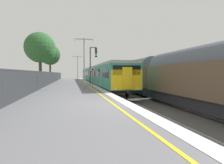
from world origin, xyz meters
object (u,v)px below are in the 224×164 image
object	(u,v)px
commuter_train_at_platform	(97,75)
signal_gantry	(92,61)
speed_limit_sign	(93,74)
freight_train_adjacent_track	(135,75)
background_tree_left	(41,49)
platform_lamp_mid	(84,59)
platform_lamp_far	(78,66)
background_tree_centre	(50,55)

from	to	relation	value
commuter_train_at_platform	signal_gantry	size ratio (longest dim) A/B	7.18
signal_gantry	speed_limit_sign	xyz separation A→B (m)	(-0.36, -3.96, -1.87)
freight_train_adjacent_track	signal_gantry	world-z (taller)	signal_gantry
freight_train_adjacent_track	background_tree_left	distance (m)	14.44
signal_gantry	platform_lamp_mid	size ratio (longest dim) A/B	1.08
platform_lamp_mid	speed_limit_sign	bearing A→B (deg)	75.19
platform_lamp_mid	platform_lamp_far	distance (m)	19.84
platform_lamp_far	background_tree_centre	distance (m)	8.61
commuter_train_at_platform	speed_limit_sign	distance (m)	10.26
commuter_train_at_platform	platform_lamp_far	size ratio (longest dim) A/B	7.78
speed_limit_sign	background_tree_centre	xyz separation A→B (m)	(-7.23, 20.33, 4.05)
signal_gantry	background_tree_left	bearing A→B (deg)	166.52
speed_limit_sign	platform_lamp_far	bearing A→B (deg)	95.52
background_tree_centre	signal_gantry	bearing A→B (deg)	-65.13
platform_lamp_far	background_tree_centre	bearing A→B (deg)	135.13
freight_train_adjacent_track	platform_lamp_mid	world-z (taller)	platform_lamp_mid
signal_gantry	platform_lamp_mid	world-z (taller)	signal_gantry
platform_lamp_far	background_tree_centre	size ratio (longest dim) A/B	0.63
commuter_train_at_platform	platform_lamp_mid	world-z (taller)	platform_lamp_mid
platform_lamp_mid	commuter_train_at_platform	bearing A→B (deg)	78.09
commuter_train_at_platform	platform_lamp_mid	distance (m)	15.83
freight_train_adjacent_track	speed_limit_sign	xyz separation A→B (m)	(-5.85, -0.39, 0.16)
freight_train_adjacent_track	background_tree_centre	world-z (taller)	background_tree_centre
platform_lamp_far	background_tree_centre	xyz separation A→B (m)	(-5.83, 5.80, 2.56)
freight_train_adjacent_track	background_tree_left	bearing A→B (deg)	157.46
commuter_train_at_platform	signal_gantry	xyz separation A→B (m)	(-1.49, -6.13, 2.12)
background_tree_left	background_tree_centre	bearing A→B (deg)	90.88
platform_lamp_mid	background_tree_left	bearing A→B (deg)	116.93
commuter_train_at_platform	signal_gantry	world-z (taller)	signal_gantry
background_tree_centre	platform_lamp_far	bearing A→B (deg)	-44.87
freight_train_adjacent_track	signal_gantry	size ratio (longest dim) A/B	7.18
commuter_train_at_platform	freight_train_adjacent_track	bearing A→B (deg)	-67.57
signal_gantry	background_tree_left	xyz separation A→B (m)	(-7.36, 1.76, 1.82)
platform_lamp_mid	background_tree_left	size ratio (longest dim) A/B	0.66
platform_lamp_mid	background_tree_left	world-z (taller)	background_tree_left
freight_train_adjacent_track	background_tree_centre	xyz separation A→B (m)	(-13.08, 19.94, 4.21)
platform_lamp_mid	background_tree_left	xyz separation A→B (m)	(-5.60, 11.03, 2.20)
signal_gantry	platform_lamp_mid	distance (m)	9.44
commuter_train_at_platform	speed_limit_sign	world-z (taller)	commuter_train_at_platform
commuter_train_at_platform	freight_train_adjacent_track	xyz separation A→B (m)	(4.00, -9.70, 0.09)
signal_gantry	platform_lamp_far	world-z (taller)	signal_gantry
signal_gantry	background_tree_centre	size ratio (longest dim) A/B	0.69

